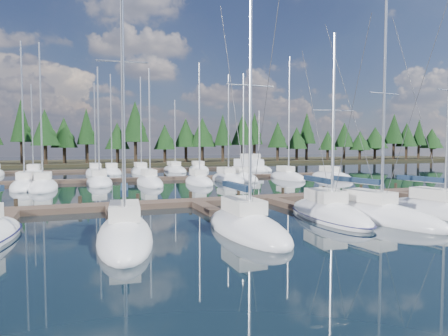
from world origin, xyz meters
name	(u,v)px	position (x,y,z in m)	size (l,w,h in m)	color
ground	(162,189)	(0.00, 30.00, 0.00)	(260.00, 260.00, 0.00)	black
far_shore	(112,162)	(0.00, 90.00, 0.30)	(220.00, 30.00, 0.60)	black
main_dock	(197,203)	(0.00, 17.36, 0.20)	(44.00, 6.13, 0.90)	#4F3D31
back_docks	(135,174)	(0.00, 49.58, 0.20)	(50.00, 21.80, 0.40)	#4F3D31
front_sailboat_2	(125,234)	(-6.12, 8.34, 0.30)	(3.46, 9.02, 14.79)	white
front_sailboat_3	(246,227)	(-0.15, 7.93, 0.29)	(2.81, 8.27, 13.35)	white
front_sailboat_4	(328,214)	(6.17, 9.96, 0.27)	(4.04, 9.14, 11.80)	white
front_sailboat_5	(374,215)	(8.56, 8.68, 0.29)	(3.81, 9.86, 13.52)	white
front_sailboat_6	(438,211)	(13.20, 8.26, 0.30)	(3.34, 8.33, 14.17)	white
back_sailboat_rows	(146,176)	(0.69, 44.56, 0.27)	(45.70, 33.11, 16.64)	white
motor_yacht_right	(249,168)	(20.02, 53.33, 0.53)	(5.60, 10.30, 4.91)	white
tree_line	(114,132)	(-0.33, 80.19, 7.33)	(186.82, 11.16, 13.67)	black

